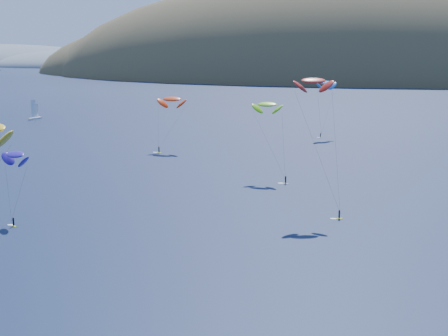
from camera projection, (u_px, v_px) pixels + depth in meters
name	position (u px, v px, depth m)	size (l,w,h in m)	color
island	(378.00, 87.00, 580.45)	(730.00, 300.00, 210.00)	#3D3526
headland	(11.00, 66.00, 855.22)	(460.00, 250.00, 60.00)	slate
sailboat	(35.00, 117.00, 268.58)	(7.93, 6.92, 9.51)	silver
kitesurfer_1	(172.00, 99.00, 193.26)	(9.47, 10.19, 18.28)	#D4F41B
kitesurfer_3	(267.00, 105.00, 154.64)	(10.50, 10.77, 20.22)	#D4F41B
kitesurfer_4	(326.00, 83.00, 218.57)	(8.69, 8.78, 21.31)	#D4F41B
kitesurfer_9	(314.00, 81.00, 123.56)	(11.11, 10.95, 28.12)	#D4F41B
kitesurfer_10	(15.00, 155.00, 119.80)	(8.27, 10.22, 14.40)	#D4F41B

